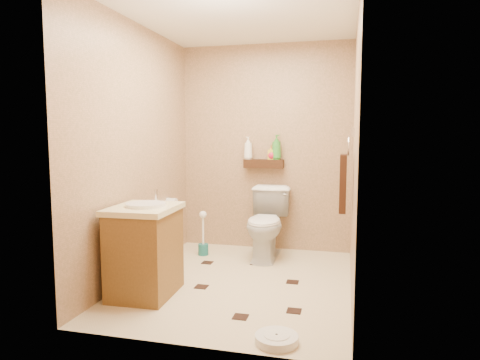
# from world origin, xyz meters

# --- Properties ---
(ground) EXTENTS (2.50, 2.50, 0.00)m
(ground) POSITION_xyz_m (0.00, 0.00, 0.00)
(ground) COLOR beige
(ground) RESTS_ON ground
(wall_back) EXTENTS (2.00, 0.04, 2.40)m
(wall_back) POSITION_xyz_m (0.00, 1.25, 1.20)
(wall_back) COLOR tan
(wall_back) RESTS_ON ground
(wall_front) EXTENTS (2.00, 0.04, 2.40)m
(wall_front) POSITION_xyz_m (0.00, -1.25, 1.20)
(wall_front) COLOR tan
(wall_front) RESTS_ON ground
(wall_left) EXTENTS (0.04, 2.50, 2.40)m
(wall_left) POSITION_xyz_m (-1.00, 0.00, 1.20)
(wall_left) COLOR tan
(wall_left) RESTS_ON ground
(wall_right) EXTENTS (0.04, 2.50, 2.40)m
(wall_right) POSITION_xyz_m (1.00, 0.00, 1.20)
(wall_right) COLOR tan
(wall_right) RESTS_ON ground
(ceiling) EXTENTS (2.00, 2.50, 0.02)m
(ceiling) POSITION_xyz_m (0.00, 0.00, 2.40)
(ceiling) COLOR white
(ceiling) RESTS_ON wall_back
(wall_shelf) EXTENTS (0.46, 0.14, 0.10)m
(wall_shelf) POSITION_xyz_m (0.00, 1.17, 1.02)
(wall_shelf) COLOR #381B0F
(wall_shelf) RESTS_ON wall_back
(floor_accents) EXTENTS (1.16, 1.44, 0.01)m
(floor_accents) POSITION_xyz_m (0.09, -0.05, 0.00)
(floor_accents) COLOR black
(floor_accents) RESTS_ON ground
(toilet) EXTENTS (0.44, 0.76, 0.77)m
(toilet) POSITION_xyz_m (0.10, 0.83, 0.39)
(toilet) COLOR white
(toilet) RESTS_ON ground
(vanity) EXTENTS (0.54, 0.64, 0.88)m
(vanity) POSITION_xyz_m (-0.70, -0.49, 0.39)
(vanity) COLOR brown
(vanity) RESTS_ON ground
(bathroom_scale) EXTENTS (0.33, 0.33, 0.06)m
(bathroom_scale) POSITION_xyz_m (0.52, -1.07, 0.03)
(bathroom_scale) COLOR white
(bathroom_scale) RESTS_ON ground
(toilet_brush) EXTENTS (0.12, 0.12, 0.50)m
(toilet_brush) POSITION_xyz_m (-0.61, 0.77, 0.18)
(toilet_brush) COLOR #186063
(toilet_brush) RESTS_ON ground
(towel_ring) EXTENTS (0.12, 0.30, 0.76)m
(towel_ring) POSITION_xyz_m (0.91, 0.25, 0.95)
(towel_ring) COLOR silver
(towel_ring) RESTS_ON wall_right
(toilet_paper) EXTENTS (0.12, 0.11, 0.12)m
(toilet_paper) POSITION_xyz_m (-0.94, 0.65, 0.60)
(toilet_paper) COLOR white
(toilet_paper) RESTS_ON wall_left
(bottle_a) EXTENTS (0.14, 0.14, 0.27)m
(bottle_a) POSITION_xyz_m (-0.19, 1.17, 1.20)
(bottle_a) COLOR white
(bottle_a) RESTS_ON wall_shelf
(bottle_b) EXTENTS (0.08, 0.08, 0.17)m
(bottle_b) POSITION_xyz_m (0.09, 1.17, 1.15)
(bottle_b) COLOR gold
(bottle_b) RESTS_ON wall_shelf
(bottle_c) EXTENTS (0.14, 0.14, 0.14)m
(bottle_c) POSITION_xyz_m (0.09, 1.17, 1.14)
(bottle_c) COLOR red
(bottle_c) RESTS_ON wall_shelf
(bottle_d) EXTENTS (0.16, 0.16, 0.29)m
(bottle_d) POSITION_xyz_m (0.15, 1.17, 1.21)
(bottle_d) COLOR #358E2F
(bottle_d) RESTS_ON wall_shelf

